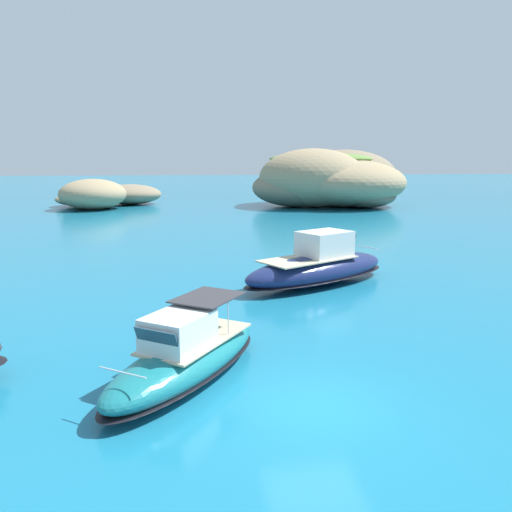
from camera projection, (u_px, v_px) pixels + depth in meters
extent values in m
plane|color=#197093|center=(316.00, 406.00, 12.44)|extent=(400.00, 400.00, 0.00)
ellipsoid|color=#9E8966|center=(313.00, 178.00, 64.87)|extent=(18.17, 17.43, 7.54)
ellipsoid|color=#84755B|center=(344.00, 176.00, 73.14)|extent=(15.48, 13.29, 7.56)
ellipsoid|color=#9E8966|center=(355.00, 189.00, 69.96)|extent=(10.61, 8.10, 4.06)
ellipsoid|color=#9E8966|center=(343.00, 183.00, 66.20)|extent=(22.93, 23.07, 6.24)
ellipsoid|color=#84755B|center=(295.00, 188.00, 65.66)|extent=(15.68, 15.89, 4.92)
ellipsoid|color=#756651|center=(365.00, 196.00, 64.61)|extent=(11.58, 11.94, 3.04)
ellipsoid|color=olive|center=(321.00, 159.00, 67.66)|extent=(13.97, 12.70, 1.72)
ellipsoid|color=#84755B|center=(129.00, 194.00, 69.19)|extent=(9.76, 8.91, 2.77)
ellipsoid|color=#9E8966|center=(93.00, 194.00, 61.94)|extent=(11.44, 11.46, 3.78)
ellipsoid|color=#9E8966|center=(90.00, 199.00, 66.78)|extent=(11.81, 11.37, 1.95)
ellipsoid|color=#19727A|center=(187.00, 360.00, 13.87)|extent=(5.38, 6.52, 1.12)
ellipsoid|color=black|center=(187.00, 369.00, 13.92)|extent=(5.49, 6.65, 0.13)
cube|color=#C6B793|center=(196.00, 338.00, 14.22)|extent=(3.44, 3.92, 0.06)
cube|color=silver|center=(179.00, 331.00, 13.40)|extent=(2.19, 2.30, 0.92)
cube|color=#2D4756|center=(157.00, 338.00, 12.56)|extent=(1.18, 0.91, 0.49)
cylinder|color=silver|center=(122.00, 372.00, 11.50)|extent=(1.15, 0.82, 0.04)
cube|color=#333338|center=(208.00, 297.00, 14.59)|extent=(2.39, 2.50, 0.04)
cylinder|color=silver|center=(228.00, 318.00, 14.39)|extent=(0.03, 0.03, 1.05)
cylinder|color=silver|center=(188.00, 311.00, 15.00)|extent=(0.03, 0.03, 1.05)
ellipsoid|color=navy|center=(317.00, 270.00, 24.51)|extent=(8.83, 6.46, 1.47)
ellipsoid|color=black|center=(317.00, 276.00, 24.57)|extent=(9.01, 6.59, 0.18)
cube|color=#C6B793|center=(308.00, 259.00, 24.01)|extent=(5.24, 4.24, 0.06)
cube|color=silver|center=(324.00, 244.00, 24.53)|extent=(3.00, 2.76, 1.21)
cube|color=#2D4756|center=(342.00, 239.00, 25.24)|extent=(1.06, 1.61, 0.64)
cylinder|color=silver|center=(364.00, 247.00, 26.36)|extent=(0.91, 1.61, 0.04)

